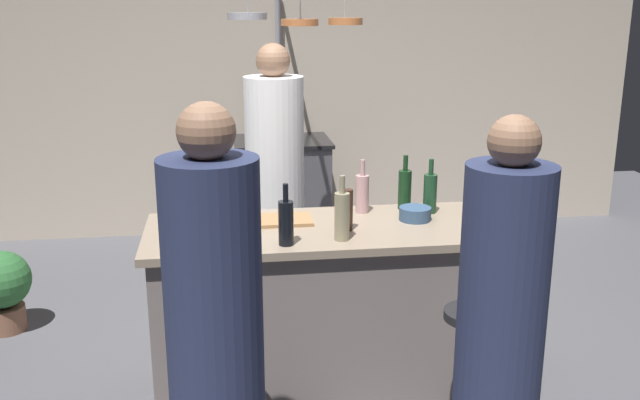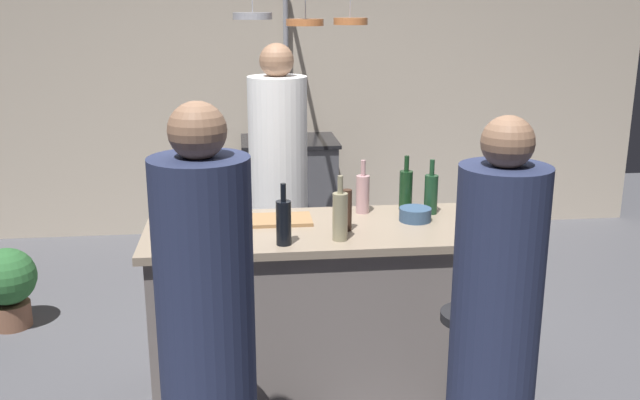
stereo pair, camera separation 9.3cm
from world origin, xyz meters
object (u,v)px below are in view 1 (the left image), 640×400
at_px(stove_range, 283,191).
at_px(mixing_bowl_wooden, 215,238).
at_px(guest_left, 215,347).
at_px(mixing_bowl_blue, 415,214).
at_px(bar_stool_left, 227,390).
at_px(bar_stool_right, 469,372).
at_px(guest_right, 500,335).
at_px(wine_bottle_dark, 286,222).
at_px(wine_glass_near_left_guest, 200,199).
at_px(wine_bottle_white, 342,215).
at_px(wine_bottle_red, 405,188).
at_px(wine_bottle_rose, 362,193).
at_px(wine_glass_by_chef, 179,200).
at_px(cutting_board, 281,220).
at_px(potted_plant, 2,286).
at_px(chef, 275,193).
at_px(wine_bottle_green, 430,192).
at_px(pepper_mill, 348,210).

relative_size(stove_range, mixing_bowl_wooden, 4.38).
relative_size(guest_left, mixing_bowl_blue, 10.13).
height_order(bar_stool_left, bar_stool_right, same).
xyz_separation_m(bar_stool_left, guest_right, (1.06, -0.38, 0.37)).
relative_size(bar_stool_right, wine_bottle_dark, 2.30).
relative_size(guest_left, wine_glass_near_left_guest, 11.52).
height_order(bar_stool_left, wine_bottle_white, wine_bottle_white).
height_order(wine_bottle_red, wine_glass_near_left_guest, wine_bottle_red).
relative_size(stove_range, wine_bottle_rose, 3.07).
xyz_separation_m(guest_right, wine_glass_by_chef, (-1.28, 1.23, 0.26)).
distance_m(guest_right, cutting_board, 1.36).
distance_m(potted_plant, wine_bottle_white, 2.37).
bearing_deg(chef, wine_bottle_green, -47.21).
height_order(potted_plant, wine_bottle_rose, wine_bottle_rose).
distance_m(wine_bottle_rose, wine_bottle_green, 0.36).
bearing_deg(cutting_board, wine_bottle_white, -51.28).
height_order(guest_left, potted_plant, guest_left).
height_order(potted_plant, pepper_mill, pepper_mill).
xyz_separation_m(guest_left, cutting_board, (0.34, 1.13, 0.13)).
distance_m(potted_plant, mixing_bowl_wooden, 1.88).
bearing_deg(bar_stool_left, mixing_bowl_wooden, 94.29).
bearing_deg(bar_stool_right, bar_stool_left, 180.00).
distance_m(wine_bottle_green, wine_glass_by_chef, 1.33).
height_order(wine_glass_near_left_guest, wine_glass_by_chef, same).
xyz_separation_m(chef, wine_glass_by_chef, (-0.56, -0.78, 0.19)).
distance_m(chef, mixing_bowl_blue, 1.17).
distance_m(wine_bottle_red, wine_glass_by_chef, 1.21).
height_order(bar_stool_right, mixing_bowl_wooden, mixing_bowl_wooden).
height_order(guest_right, wine_bottle_green, guest_right).
bearing_deg(wine_bottle_rose, mixing_bowl_blue, -36.10).
bearing_deg(cutting_board, mixing_bowl_wooden, -136.00).
xyz_separation_m(chef, wine_bottle_rose, (0.41, -0.78, 0.19)).
height_order(stove_range, guest_right, guest_right).
xyz_separation_m(wine_bottle_green, wine_glass_near_left_guest, (-1.22, 0.06, -0.01)).
relative_size(stove_range, guest_left, 0.53).
xyz_separation_m(cutting_board, wine_bottle_red, (0.69, 0.15, 0.11)).
bearing_deg(cutting_board, wine_glass_by_chef, 167.53).
bearing_deg(wine_bottle_red, potted_plant, 163.96).
bearing_deg(mixing_bowl_wooden, mixing_bowl_blue, 14.05).
relative_size(stove_range, wine_bottle_green, 3.01).
height_order(bar_stool_right, wine_bottle_dark, wine_bottle_dark).
height_order(stove_range, wine_bottle_red, wine_bottle_red).
relative_size(guest_left, guest_right, 1.04).
bearing_deg(guest_right, chef, 109.68).
xyz_separation_m(stove_range, wine_bottle_rose, (0.24, -2.22, 0.56)).
relative_size(potted_plant, mixing_bowl_wooden, 2.56).
height_order(stove_range, bar_stool_right, stove_range).
distance_m(stove_range, cutting_board, 2.39).
bearing_deg(chef, potted_plant, -178.03).
bearing_deg(wine_bottle_red, guest_left, -128.99).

